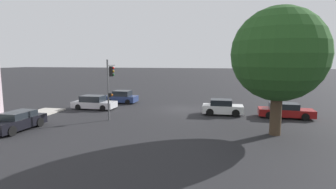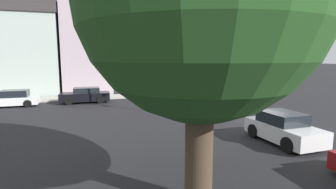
{
  "view_description": "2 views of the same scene",
  "coord_description": "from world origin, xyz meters",
  "px_view_note": "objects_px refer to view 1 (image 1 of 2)",
  "views": [
    {
      "loc": [
        -4.65,
        27.36,
        5.2
      ],
      "look_at": [
        0.85,
        2.81,
        1.91
      ],
      "focal_mm": 28.0,
      "sensor_mm": 36.0,
      "label": 1
    },
    {
      "loc": [
        -14.41,
        11.08,
        4.1
      ],
      "look_at": [
        1.81,
        5.95,
        1.71
      ],
      "focal_mm": 28.0,
      "sensor_mm": 36.0,
      "label": 2
    }
  ],
  "objects_px": {
    "traffic_signal": "(110,81)",
    "crossing_car_1": "(285,111)",
    "crossing_car_0": "(122,97)",
    "crossing_car_2": "(94,103)",
    "street_tree": "(279,55)",
    "parked_car_0": "(18,121)",
    "crossing_car_3": "(222,107)"
  },
  "relations": [
    {
      "from": "crossing_car_1",
      "to": "crossing_car_2",
      "type": "bearing_deg",
      "value": -178.39
    },
    {
      "from": "crossing_car_2",
      "to": "parked_car_0",
      "type": "height_order",
      "value": "crossing_car_2"
    },
    {
      "from": "crossing_car_1",
      "to": "crossing_car_2",
      "type": "relative_size",
      "value": 1.05
    },
    {
      "from": "crossing_car_2",
      "to": "crossing_car_0",
      "type": "bearing_deg",
      "value": 72.44
    },
    {
      "from": "crossing_car_0",
      "to": "crossing_car_2",
      "type": "distance_m",
      "value": 4.61
    },
    {
      "from": "crossing_car_3",
      "to": "street_tree",
      "type": "bearing_deg",
      "value": -60.18
    },
    {
      "from": "traffic_signal",
      "to": "crossing_car_3",
      "type": "distance_m",
      "value": 10.82
    },
    {
      "from": "crossing_car_2",
      "to": "crossing_car_1",
      "type": "bearing_deg",
      "value": -1.28
    },
    {
      "from": "traffic_signal",
      "to": "parked_car_0",
      "type": "bearing_deg",
      "value": -144.31
    },
    {
      "from": "traffic_signal",
      "to": "crossing_car_0",
      "type": "bearing_deg",
      "value": 97.89
    },
    {
      "from": "crossing_car_2",
      "to": "crossing_car_3",
      "type": "bearing_deg",
      "value": -0.92
    },
    {
      "from": "traffic_signal",
      "to": "crossing_car_0",
      "type": "relative_size",
      "value": 1.38
    },
    {
      "from": "crossing_car_1",
      "to": "parked_car_0",
      "type": "height_order",
      "value": "parked_car_0"
    },
    {
      "from": "parked_car_0",
      "to": "crossing_car_1",
      "type": "bearing_deg",
      "value": 115.21
    },
    {
      "from": "crossing_car_3",
      "to": "crossing_car_2",
      "type": "bearing_deg",
      "value": 178.23
    },
    {
      "from": "traffic_signal",
      "to": "crossing_car_1",
      "type": "bearing_deg",
      "value": 5.68
    },
    {
      "from": "crossing_car_1",
      "to": "crossing_car_2",
      "type": "xyz_separation_m",
      "value": [
        19.16,
        -0.21,
        0.03
      ]
    },
    {
      "from": "crossing_car_3",
      "to": "parked_car_0",
      "type": "height_order",
      "value": "crossing_car_3"
    },
    {
      "from": "crossing_car_0",
      "to": "parked_car_0",
      "type": "xyz_separation_m",
      "value": [
        2.63,
        13.61,
        -0.02
      ]
    },
    {
      "from": "crossing_car_0",
      "to": "crossing_car_2",
      "type": "xyz_separation_m",
      "value": [
        1.34,
        4.41,
        -0.03
      ]
    },
    {
      "from": "traffic_signal",
      "to": "crossing_car_0",
      "type": "height_order",
      "value": "traffic_signal"
    },
    {
      "from": "traffic_signal",
      "to": "crossing_car_2",
      "type": "distance_m",
      "value": 6.29
    },
    {
      "from": "street_tree",
      "to": "parked_car_0",
      "type": "bearing_deg",
      "value": 9.07
    },
    {
      "from": "street_tree",
      "to": "crossing_car_3",
      "type": "height_order",
      "value": "street_tree"
    },
    {
      "from": "traffic_signal",
      "to": "street_tree",
      "type": "bearing_deg",
      "value": -17.61
    },
    {
      "from": "street_tree",
      "to": "parked_car_0",
      "type": "xyz_separation_m",
      "value": [
        18.59,
        2.97,
        -4.91
      ]
    },
    {
      "from": "crossing_car_1",
      "to": "traffic_signal",
      "type": "bearing_deg",
      "value": -163.37
    },
    {
      "from": "crossing_car_0",
      "to": "parked_car_0",
      "type": "relative_size",
      "value": 0.87
    },
    {
      "from": "street_tree",
      "to": "parked_car_0",
      "type": "distance_m",
      "value": 19.45
    },
    {
      "from": "crossing_car_2",
      "to": "parked_car_0",
      "type": "distance_m",
      "value": 9.29
    },
    {
      "from": "crossing_car_0",
      "to": "parked_car_0",
      "type": "bearing_deg",
      "value": 79.42
    },
    {
      "from": "crossing_car_0",
      "to": "crossing_car_1",
      "type": "relative_size",
      "value": 0.8
    }
  ]
}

